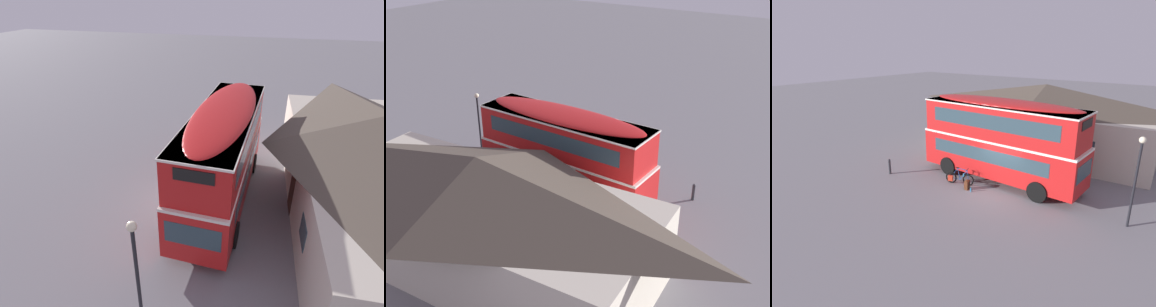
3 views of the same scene
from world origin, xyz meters
TOP-DOWN VIEW (x-y plane):
  - ground_plane at (0.00, 0.00)m, footprint 120.00×120.00m
  - double_decker_bus at (-0.75, 1.35)m, footprint 9.79×2.93m
  - touring_bicycle at (-2.35, -0.58)m, footprint 1.69×0.74m
  - backpack_on_ground at (-1.54, -0.86)m, footprint 0.30×0.35m
  - water_bottle_blue_sports at (-1.19, -1.00)m, footprint 0.08×0.08m
  - pub_building at (-0.93, 7.83)m, footprint 15.65×7.64m
  - street_lamp at (6.44, 0.21)m, footprint 0.28×0.28m
  - kerb_bollard at (-6.75, -1.86)m, footprint 0.16×0.16m

SIDE VIEW (x-z plane):
  - ground_plane at x=0.00m, z-range 0.00..0.00m
  - water_bottle_blue_sports at x=-1.19m, z-range -0.01..0.25m
  - backpack_on_ground at x=-1.54m, z-range 0.01..0.58m
  - touring_bicycle at x=-2.35m, z-range -0.14..0.88m
  - kerb_bollard at x=-6.75m, z-range 0.01..0.98m
  - pub_building at x=-0.93m, z-range 0.05..5.06m
  - street_lamp at x=6.44m, z-range 0.53..4.65m
  - double_decker_bus at x=-0.75m, z-range 0.25..5.04m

